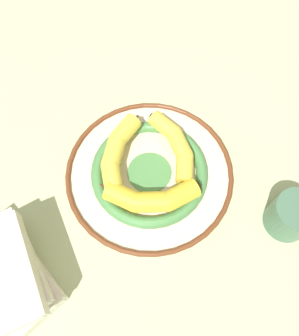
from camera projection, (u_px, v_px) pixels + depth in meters
The scene contains 6 objects.
ground_plane at pixel (148, 196), 0.64m from camera, with size 2.80×2.80×0.00m, color #B2C693.
decorative_bowl at pixel (150, 173), 0.64m from camera, with size 0.32×0.32×0.04m.
banana_a at pixel (118, 151), 0.62m from camera, with size 0.18×0.09×0.04m.
banana_b at pixel (150, 198), 0.58m from camera, with size 0.07×0.19×0.04m.
banana_c at pixel (177, 147), 0.62m from camera, with size 0.17×0.08×0.03m.
coffee_mug at pixel (294, 215), 0.58m from camera, with size 0.08×0.12×0.08m.
Camera 1 is at (0.22, -0.01, 0.60)m, focal length 35.00 mm.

